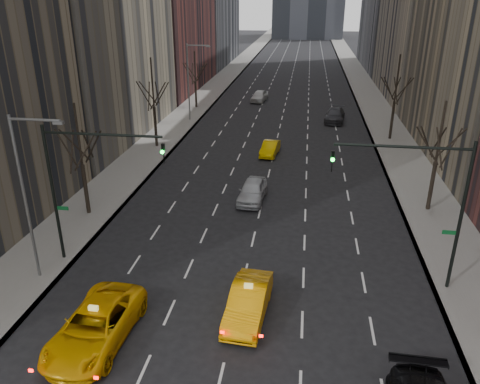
% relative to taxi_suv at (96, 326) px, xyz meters
% --- Properties ---
extents(sidewalk_left, '(4.50, 320.00, 0.15)m').
position_rel_taxi_suv_xyz_m(sidewalk_left, '(-6.37, 64.46, -0.77)').
color(sidewalk_left, slate).
rests_on(sidewalk_left, ground).
extents(sidewalk_right, '(4.50, 320.00, 0.15)m').
position_rel_taxi_suv_xyz_m(sidewalk_right, '(18.13, 64.46, -0.77)').
color(sidewalk_right, slate).
rests_on(sidewalk_right, ground).
extents(tree_lw_b, '(3.36, 3.50, 7.82)m').
position_rel_taxi_suv_xyz_m(tree_lw_b, '(-6.12, 12.46, 2.87)').
color(tree_lw_b, black).
rests_on(tree_lw_b, ground).
extents(tree_lw_c, '(3.36, 3.50, 8.74)m').
position_rel_taxi_suv_xyz_m(tree_lw_c, '(-6.12, 28.46, 3.19)').
color(tree_lw_c, black).
rests_on(tree_lw_c, ground).
extents(tree_lw_d, '(3.36, 3.50, 7.36)m').
position_rel_taxi_suv_xyz_m(tree_lw_d, '(-6.12, 46.46, 2.71)').
color(tree_lw_d, black).
rests_on(tree_lw_d, ground).
extents(tree_rw_b, '(3.36, 3.50, 7.82)m').
position_rel_taxi_suv_xyz_m(tree_rw_b, '(17.88, 16.46, 2.87)').
color(tree_rw_b, black).
rests_on(tree_rw_b, ground).
extents(tree_rw_c, '(3.36, 3.50, 8.74)m').
position_rel_taxi_suv_xyz_m(tree_rw_c, '(17.88, 34.46, 3.19)').
color(tree_rw_c, black).
rests_on(tree_rw_c, ground).
extents(traffic_mast_left, '(6.69, 0.39, 8.00)m').
position_rel_taxi_suv_xyz_m(traffic_mast_left, '(-3.22, 6.46, 4.64)').
color(traffic_mast_left, black).
rests_on(traffic_mast_left, ground).
extents(traffic_mast_right, '(6.69, 0.39, 8.00)m').
position_rel_taxi_suv_xyz_m(traffic_mast_right, '(14.99, 6.46, 4.64)').
color(traffic_mast_right, black).
rests_on(traffic_mast_right, ground).
extents(streetlight_near, '(2.83, 0.22, 9.00)m').
position_rel_taxi_suv_xyz_m(streetlight_near, '(-4.95, 4.46, 4.77)').
color(streetlight_near, slate).
rests_on(streetlight_near, ground).
extents(streetlight_far, '(2.83, 0.22, 9.00)m').
position_rel_taxi_suv_xyz_m(streetlight_far, '(-4.95, 39.46, 4.77)').
color(streetlight_far, slate).
rests_on(streetlight_far, ground).
extents(taxi_suv, '(3.12, 6.23, 1.69)m').
position_rel_taxi_suv_xyz_m(taxi_suv, '(0.00, 0.00, 0.00)').
color(taxi_suv, '#E8A404').
rests_on(taxi_suv, ground).
extents(taxi_sedan, '(2.06, 5.00, 1.61)m').
position_rel_taxi_suv_xyz_m(taxi_sedan, '(6.52, 2.75, -0.04)').
color(taxi_sedan, '#FFA305').
rests_on(taxi_sedan, ground).
extents(silver_sedan_ahead, '(2.15, 4.73, 1.57)m').
position_rel_taxi_suv_xyz_m(silver_sedan_ahead, '(5.11, 16.54, -0.06)').
color(silver_sedan_ahead, '#ADB0B5').
rests_on(silver_sedan_ahead, ground).
extents(far_taxi, '(1.84, 4.17, 1.33)m').
position_rel_taxi_suv_xyz_m(far_taxi, '(5.55, 27.54, -0.18)').
color(far_taxi, '#E4B404').
rests_on(far_taxi, ground).
extents(far_suv_grey, '(2.87, 5.65, 1.57)m').
position_rel_taxi_suv_xyz_m(far_suv_grey, '(12.34, 41.56, -0.06)').
color(far_suv_grey, '#2C2B30').
rests_on(far_suv_grey, ground).
extents(far_car_white, '(2.47, 4.83, 1.57)m').
position_rel_taxi_suv_xyz_m(far_car_white, '(2.03, 51.86, -0.06)').
color(far_car_white, silver).
rests_on(far_car_white, ground).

